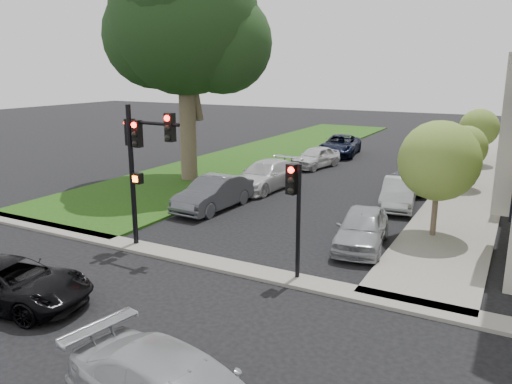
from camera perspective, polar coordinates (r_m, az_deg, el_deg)
The scene contains 20 objects.
ground at distance 16.28m, azimuth -8.53°, elevation -10.62°, with size 140.00×140.00×0.00m, color black.
grass_strip at distance 40.60m, azimuth 1.56°, elevation 4.48°, with size 8.00×44.00×0.12m, color #15420B.
sidewalk_right at distance 36.44m, azimuth 24.26°, elevation 2.15°, with size 3.50×44.00×0.12m, color gray.
sidewalk_cross at distance 17.76m, azimuth -4.65°, elevation -8.15°, with size 60.00×1.00×0.12m, color gray.
eucalyptus at distance 30.46m, azimuth -8.28°, elevation 18.91°, with size 9.76×8.85×13.82m.
small_tree_a at distance 20.98m, azimuth 20.18°, elevation 3.35°, with size 3.19×3.19×4.78m.
small_tree_b at distance 30.45m, azimuth 22.78°, elevation 4.73°, with size 2.43×2.43×3.65m.
small_tree_c at distance 38.48m, azimuth 24.13°, elevation 6.69°, with size 2.68×2.68×4.02m.
traffic_signal_main at distance 18.94m, azimuth -13.10°, elevation 4.57°, with size 2.66×0.69×5.45m.
traffic_signal_secondary at distance 15.76m, azimuth 4.45°, elevation -0.93°, with size 0.52×0.42×3.86m.
car_cross_near at distance 16.34m, azimuth -26.30°, elevation -9.32°, with size 2.24×4.86×1.35m, color black.
car_parked_0 at distance 19.65m, azimuth 12.00°, elevation -4.05°, with size 1.79×4.45×1.52m, color #999BA0.
car_parked_1 at distance 25.66m, azimuth 16.02°, elevation -0.15°, with size 1.53×4.37×1.44m, color #999BA0.
car_parked_2 at distance 30.01m, azimuth 18.10°, elevation 1.76°, with size 2.51×5.45×1.52m, color #3F4247.
car_parked_3 at distance 35.65m, azimuth 19.18°, elevation 3.58°, with size 1.88×4.66×1.59m, color maroon.
car_parked_4 at distance 43.64m, azimuth 20.85°, elevation 5.10°, with size 1.99×4.89×1.42m, color #999BA0.
car_parked_5 at distance 24.40m, azimuth -4.87°, elevation -0.16°, with size 1.70×4.89×1.61m, color #3F4247.
car_parked_6 at distance 28.46m, azimuth 1.13°, elevation 1.92°, with size 2.25×5.53×1.61m, color silver.
car_parked_7 at distance 35.01m, azimuth 6.84°, elevation 3.98°, with size 1.74×4.33×1.47m, color silver.
car_parked_8 at distance 40.38m, azimuth 9.59°, elevation 5.29°, with size 2.65×5.74×1.59m, color black.
Camera 1 is at (9.04, -11.76, 6.72)m, focal length 35.00 mm.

